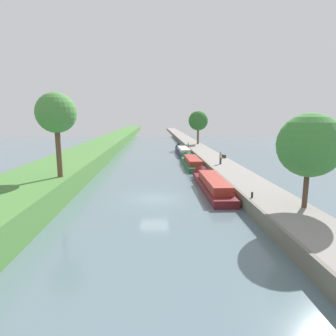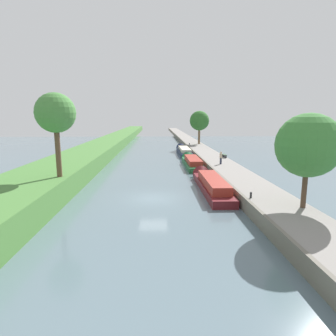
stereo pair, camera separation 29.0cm
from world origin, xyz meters
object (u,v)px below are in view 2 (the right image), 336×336
narrowboat_green (192,162)px  park_bench (224,155)px  narrowboat_maroon (210,183)px  mooring_bollard_near (251,195)px  mooring_bollard_far (189,144)px  person_walking (221,157)px  narrowboat_navy (184,151)px

narrowboat_green → park_bench: park_bench is taller
narrowboat_maroon → park_bench: bearing=71.5°
mooring_bollard_near → mooring_bollard_far: bearing=90.0°
person_walking → narrowboat_navy: bearing=99.2°
narrowboat_navy → narrowboat_maroon: bearing=-89.9°
mooring_bollard_near → park_bench: park_bench is taller
person_walking → narrowboat_green: bearing=121.0°
narrowboat_maroon → mooring_bollard_far: (1.80, 33.76, 0.70)m
narrowboat_maroon → narrowboat_green: narrowboat_maroon is taller
narrowboat_green → person_walking: size_ratio=7.13×
narrowboat_green → person_walking: person_walking is taller
narrowboat_green → narrowboat_navy: 13.59m
person_walking → mooring_bollard_far: size_ratio=3.69×
mooring_bollard_far → person_walking: bearing=-87.2°
narrowboat_maroon → mooring_bollard_near: (1.80, -6.80, 0.70)m
narrowboat_green → mooring_bollard_near: (1.92, -20.84, 0.74)m
narrowboat_navy → mooring_bollard_near: (1.84, -34.42, 0.71)m
narrowboat_green → person_walking: (3.14, -5.23, 1.39)m
narrowboat_maroon → mooring_bollard_near: size_ratio=27.99×
narrowboat_navy → person_walking: person_walking is taller
narrowboat_maroon → person_walking: (3.01, 8.81, 1.34)m
park_bench → person_walking: bearing=-107.9°
narrowboat_maroon → narrowboat_navy: bearing=90.1°
narrowboat_maroon → mooring_bollard_near: mooring_bollard_near is taller
narrowboat_green → mooring_bollard_near: mooring_bollard_near is taller
narrowboat_green → narrowboat_maroon: bearing=-89.5°
mooring_bollard_near → person_walking: bearing=85.5°
narrowboat_navy → park_bench: park_bench is taller
mooring_bollard_far → mooring_bollard_near: bearing=-90.0°
narrowboat_green → park_bench: (5.05, 0.70, 0.86)m
person_walking → mooring_bollard_near: 15.67m
mooring_bollard_near → narrowboat_green: bearing=95.3°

